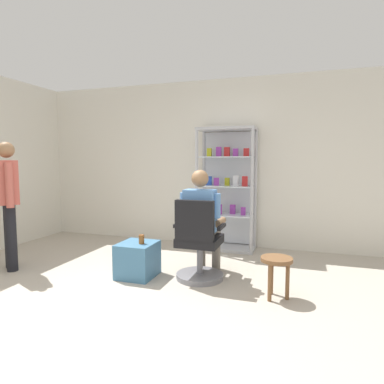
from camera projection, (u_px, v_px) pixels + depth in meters
name	position (u px, v px, depth m)	size (l,w,h in m)	color
ground_plane	(112.00, 325.00, 2.83)	(7.20, 7.20, 0.00)	#B2A899
back_wall	(207.00, 163.00, 5.54)	(6.00, 0.10, 2.70)	silver
display_cabinet_main	(227.00, 188.00, 5.22)	(0.90, 0.45, 1.90)	#B7B7BC
office_chair	(198.00, 247.00, 3.84)	(0.56, 0.56, 0.96)	slate
seated_shopkeeper	(202.00, 218.00, 3.97)	(0.49, 0.57, 1.29)	slate
storage_crate	(138.00, 260.00, 3.99)	(0.42, 0.45, 0.41)	teal
tea_glass	(142.00, 239.00, 3.92)	(0.07, 0.07, 0.11)	brown
standing_customer	(8.00, 197.00, 4.19)	(0.43, 0.40, 1.63)	black
wooden_stool	(277.00, 266.00, 3.34)	(0.32, 0.32, 0.42)	brown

